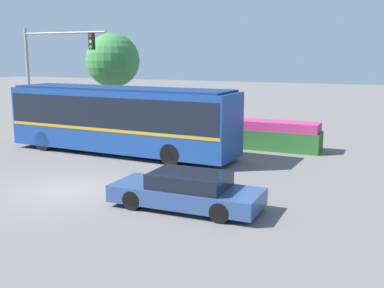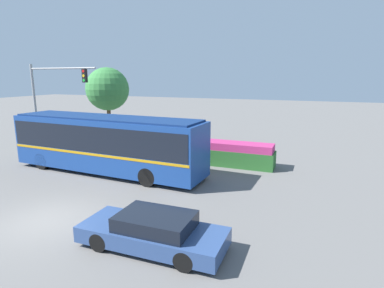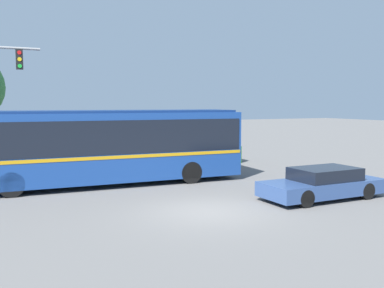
% 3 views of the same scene
% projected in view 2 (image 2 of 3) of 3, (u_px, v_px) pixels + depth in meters
% --- Properties ---
extents(ground_plane, '(140.00, 140.00, 0.00)m').
position_uv_depth(ground_plane, '(46.00, 221.00, 12.28)').
color(ground_plane, slate).
extents(city_bus, '(12.14, 3.14, 3.32)m').
position_uv_depth(city_bus, '(106.00, 141.00, 18.15)').
color(city_bus, navy).
rests_on(city_bus, ground).
extents(sedan_foreground, '(4.91, 1.94, 1.19)m').
position_uv_depth(sedan_foreground, '(153.00, 231.00, 10.23)').
color(sedan_foreground, navy).
rests_on(sedan_foreground, ground).
extents(traffic_light_pole, '(5.79, 0.24, 6.46)m').
position_uv_depth(traffic_light_pole, '(49.00, 94.00, 22.36)').
color(traffic_light_pole, gray).
rests_on(traffic_light_pole, ground).
extents(flowering_hedge, '(9.93, 1.44, 1.49)m').
position_uv_depth(flowering_hedge, '(198.00, 151.00, 20.66)').
color(flowering_hedge, '#286028').
rests_on(flowering_hedge, ground).
extents(street_tree_left, '(3.68, 3.68, 6.36)m').
position_uv_depth(street_tree_left, '(108.00, 89.00, 26.77)').
color(street_tree_left, brown).
rests_on(street_tree_left, ground).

